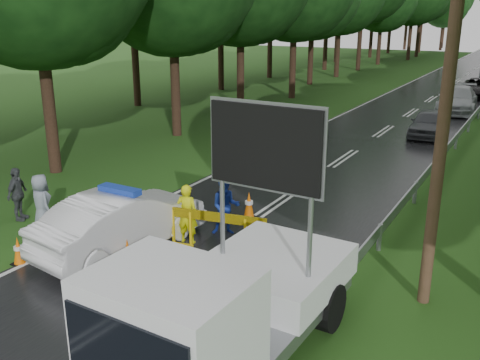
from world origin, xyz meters
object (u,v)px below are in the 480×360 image
Objects in this scene: officer at (187,214)px; queue_car_third at (478,88)px; barrier at (217,222)px; queue_car_first at (428,123)px; civilian at (226,206)px; work_truck at (222,308)px; police_sedan at (122,222)px; queue_car_second at (457,100)px.

officer is 30.82m from queue_car_third.
queue_car_first is (1.88, 16.13, -0.15)m from barrier.
work_truck is at bearing -90.10° from civilian.
work_truck is 1.16× the size of queue_car_third.
queue_car_first is at bearing -95.23° from police_sedan.
police_sedan is at bearing 35.10° from officer.
queue_car_second is at bearing -107.87° from officer.
work_truck is (4.62, -2.77, 0.40)m from police_sedan.
civilian is (-2.92, 4.95, -0.37)m from work_truck.
barrier is 16.24m from queue_car_first.
civilian is at bearing -96.64° from queue_car_third.
barrier is at bearing -144.68° from police_sedan.
queue_car_third is (2.79, 29.64, -0.13)m from civilian.
civilian reaches higher than queue_car_first.
queue_car_third is (3.34, 30.64, -0.14)m from officer.
police_sedan is at bearing -99.28° from queue_car_third.
work_truck is at bearing 120.72° from officer.
barrier is at bearing -99.44° from queue_car_second.
civilian reaches higher than queue_car_second.
barrier is 0.48× the size of queue_car_second.
queue_car_first is 14.60m from queue_car_third.
police_sedan reaches higher than civilian.
officer reaches higher than barrier.
police_sedan is 0.92× the size of queue_car_second.
officer is 1.14m from civilian.
officer is at bearing -97.48° from queue_car_third.
queue_car_first is at bearing -95.80° from queue_car_second.
officer is 0.42× the size of queue_car_first.
queue_car_first is (2.29, 15.05, -0.15)m from civilian.
queue_car_third is at bearing 92.26° from work_truck.
work_truck is 2.19× the size of barrier.
queue_car_first is at bearing 50.67° from civilian.
work_truck is 1.05× the size of queue_car_second.
queue_car_first is (3.99, 17.22, -0.12)m from police_sedan.
work_truck is 3.46× the size of civilian.
civilian is at bearing -100.71° from queue_car_second.
police_sedan is 1.02× the size of queue_car_third.
queue_car_second is at bearing -93.88° from queue_car_third.
work_truck reaches higher than queue_car_third.
civilian is 22.77m from queue_car_second.
queue_car_second is (-0.46, 27.59, -0.40)m from work_truck.
officer is at bearing 164.99° from barrier.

